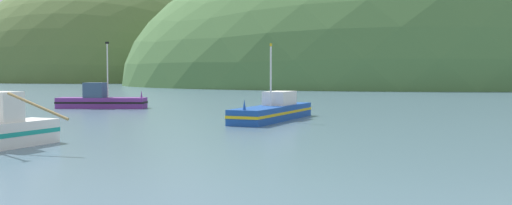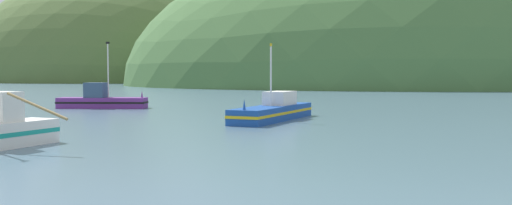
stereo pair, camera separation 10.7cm
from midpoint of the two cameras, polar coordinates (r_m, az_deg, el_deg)
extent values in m
ellipsoid|color=#47703D|center=(175.60, 15.79, 1.83)|extent=(173.15, 138.52, 86.89)
ellipsoid|color=#516B38|center=(240.64, -13.44, 2.15)|extent=(132.69, 106.15, 91.19)
cube|color=#6B2D84|center=(54.88, -15.62, -0.04)|extent=(8.60, 3.12, 1.03)
cube|color=black|center=(54.87, -15.62, 0.01)|extent=(8.68, 3.15, 0.19)
cone|color=#6B2D84|center=(53.76, -11.71, 0.87)|extent=(0.22, 0.22, 0.70)
cube|color=#334C6B|center=(55.02, -16.25, 1.25)|extent=(2.07, 2.02, 1.44)
cylinder|color=silver|center=(54.62, -15.06, 3.19)|extent=(0.12, 0.12, 5.15)
cube|color=black|center=(54.70, -15.10, 6.02)|extent=(0.36, 0.08, 0.20)
cube|color=#19479E|center=(39.40, 1.86, -1.09)|extent=(7.14, 10.53, 1.03)
cube|color=gold|center=(39.40, 1.86, -1.02)|extent=(7.21, 10.63, 0.19)
cone|color=#19479E|center=(34.81, -1.14, -0.21)|extent=(0.27, 0.27, 0.70)
cube|color=silver|center=(40.58, 2.56, 0.46)|extent=(2.84, 3.36, 1.00)
cylinder|color=silver|center=(38.90, 1.64, 2.73)|extent=(0.12, 0.12, 4.23)
cube|color=gold|center=(38.96, 1.64, 6.02)|extent=(0.20, 0.33, 0.20)
cube|color=silver|center=(27.24, -24.73, -0.41)|extent=(1.80, 1.74, 1.37)
cylinder|color=#997F4C|center=(25.04, -21.71, -0.33)|extent=(3.00, 1.72, 1.14)
camera|label=1|loc=(0.05, -89.92, 0.00)|focal=38.50mm
camera|label=2|loc=(0.05, 90.08, 0.00)|focal=38.50mm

